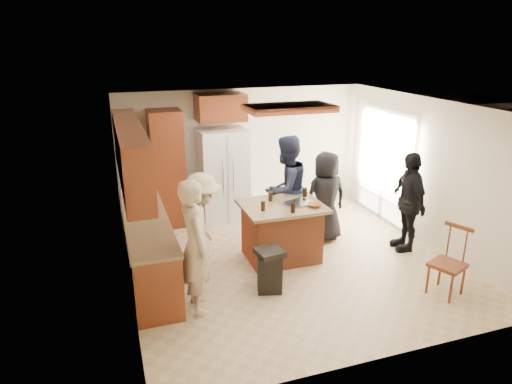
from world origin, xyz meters
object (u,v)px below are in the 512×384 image
object	(u,v)px
person_behind_right	(325,197)
person_side_right	(408,202)
person_behind_left	(286,189)
spindle_chair	(448,264)
kitchen_island	(281,231)
refrigerator	(223,175)
person_front_left	(196,246)
person_counter	(202,227)
trash_bin	(270,270)

from	to	relation	value
person_behind_right	person_side_right	size ratio (longest dim) A/B	0.95
person_behind_left	spindle_chair	distance (m)	2.86
person_behind_right	kitchen_island	world-z (taller)	person_behind_right
person_behind_left	person_side_right	xyz separation A→B (m)	(1.80, -0.98, -0.10)
refrigerator	person_side_right	bearing A→B (deg)	-41.42
person_front_left	spindle_chair	xyz separation A→B (m)	(3.38, -0.75, -0.45)
person_side_right	person_counter	world-z (taller)	person_side_right
person_behind_left	kitchen_island	size ratio (longest dim) A/B	1.47
person_front_left	person_side_right	xyz separation A→B (m)	(3.72, 0.68, -0.06)
refrigerator	spindle_chair	world-z (taller)	refrigerator
person_behind_right	person_behind_left	bearing A→B (deg)	-20.16
person_side_right	person_counter	bearing A→B (deg)	-81.84
kitchen_island	refrigerator	bearing A→B (deg)	103.10
person_side_right	person_behind_right	bearing A→B (deg)	-113.49
person_side_right	kitchen_island	xyz separation A→B (m)	(-2.13, 0.33, -0.37)
kitchen_island	spindle_chair	distance (m)	2.51
person_front_left	kitchen_island	bearing A→B (deg)	-59.22
person_counter	kitchen_island	size ratio (longest dim) A/B	1.26
person_counter	trash_bin	xyz separation A→B (m)	(0.81, -0.68, -0.49)
person_counter	spindle_chair	distance (m)	3.51
person_front_left	person_counter	world-z (taller)	person_front_left
person_front_left	person_side_right	world-z (taller)	person_front_left
person_behind_left	refrigerator	distance (m)	1.52
person_front_left	person_behind_right	xyz separation A→B (m)	(2.58, 1.45, -0.10)
person_counter	trash_bin	distance (m)	1.17
person_front_left	spindle_chair	bearing A→B (deg)	-104.21
person_counter	spindle_chair	size ratio (longest dim) A/B	1.63
person_side_right	refrigerator	world-z (taller)	refrigerator
person_behind_right	kitchen_island	size ratio (longest dim) A/B	1.25
person_side_right	trash_bin	distance (m)	2.76
person_counter	trash_bin	bearing A→B (deg)	-120.22
person_behind_right	spindle_chair	world-z (taller)	person_behind_right
kitchen_island	person_counter	bearing A→B (deg)	-171.57
person_counter	refrigerator	distance (m)	2.32
trash_bin	person_counter	bearing A→B (deg)	139.83
refrigerator	kitchen_island	world-z (taller)	refrigerator
person_front_left	person_behind_right	size ratio (longest dim) A/B	1.13
spindle_chair	person_behind_left	bearing A→B (deg)	121.29
person_front_left	refrigerator	world-z (taller)	person_front_left
kitchen_island	trash_bin	xyz separation A→B (m)	(-0.53, -0.88, -0.16)
refrigerator	kitchen_island	distance (m)	2.04
person_front_left	person_side_right	bearing A→B (deg)	-81.36
person_behind_left	spindle_chair	world-z (taller)	person_behind_left
person_side_right	spindle_chair	distance (m)	1.52
person_counter	trash_bin	size ratio (longest dim) A/B	2.57
person_front_left	person_side_right	distance (m)	3.78
person_front_left	person_behind_right	bearing A→B (deg)	-62.47
person_counter	person_side_right	bearing A→B (deg)	-82.27
person_front_left	person_behind_right	world-z (taller)	person_front_left
spindle_chair	person_side_right	bearing A→B (deg)	76.73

